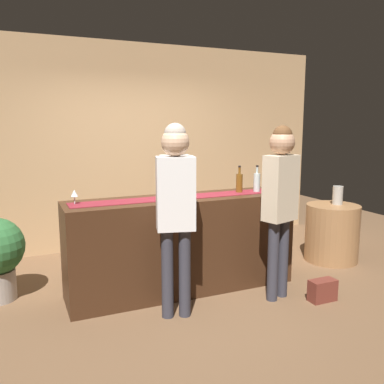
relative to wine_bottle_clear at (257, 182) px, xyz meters
name	(u,v)px	position (x,y,z in m)	size (l,w,h in m)	color
ground_plane	(182,289)	(-0.91, 0.02, -1.13)	(10.00, 10.00, 0.00)	brown
back_wall	(132,146)	(-0.91, 1.92, 0.32)	(6.00, 0.12, 2.90)	tan
bar_counter	(182,244)	(-0.91, 0.02, -0.62)	(2.44, 0.60, 1.01)	#3D2314
counter_runner_cloth	(182,197)	(-0.91, 0.02, -0.11)	(2.32, 0.28, 0.01)	maroon
wine_bottle_clear	(257,182)	(0.00, 0.00, 0.00)	(0.07, 0.07, 0.30)	#B2C6C1
wine_bottle_amber	(239,183)	(-0.20, 0.04, 0.00)	(0.07, 0.07, 0.30)	brown
wine_glass_near_customer	(180,188)	(-0.93, 0.02, -0.01)	(0.07, 0.07, 0.14)	silver
wine_glass_mid_counter	(74,194)	(-1.99, 0.07, -0.01)	(0.07, 0.07, 0.14)	silver
wine_glass_far_end	(167,189)	(-1.09, -0.03, -0.01)	(0.07, 0.07, 0.14)	silver
bartender	(175,186)	(-0.76, 0.60, -0.08)	(0.36, 0.24, 1.69)	#26262B
customer_sipping	(280,193)	(-0.10, -0.59, -0.03)	(0.38, 0.29, 1.76)	#33333D
customer_browsing	(176,199)	(-1.20, -0.55, -0.01)	(0.38, 0.28, 1.78)	#33333D
round_side_table	(332,233)	(1.25, 0.12, -0.76)	(0.68, 0.68, 0.74)	#996B42
vase_on_side_table	(338,195)	(1.32, 0.13, -0.27)	(0.13, 0.13, 0.24)	#A8A399
handbag	(322,290)	(0.28, -0.83, -1.02)	(0.28, 0.14, 0.22)	brown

